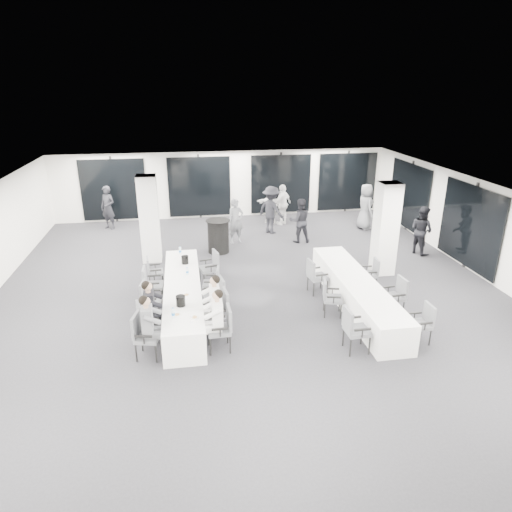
{
  "coord_description": "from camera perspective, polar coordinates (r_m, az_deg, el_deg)",
  "views": [
    {
      "loc": [
        -1.67,
        -11.16,
        5.51
      ],
      "look_at": [
        0.1,
        -0.2,
        1.24
      ],
      "focal_mm": 32.0,
      "sensor_mm": 36.0,
      "label": 1
    }
  ],
  "objects": [
    {
      "name": "water_bottle_a",
      "position": [
        10.0,
        -10.32,
        -7.03
      ],
      "size": [
        0.07,
        0.07,
        0.23
      ],
      "primitive_type": "cylinder",
      "color": "silver",
      "rests_on": "banquet_table_main"
    },
    {
      "name": "plate_b",
      "position": [
        9.98,
        -7.73,
        -7.58
      ],
      "size": [
        0.21,
        0.21,
        0.03
      ],
      "color": "white",
      "rests_on": "banquet_table_main"
    },
    {
      "name": "chair_side_right_near",
      "position": [
        10.9,
        20.14,
        -7.62
      ],
      "size": [
        0.46,
        0.52,
        0.91
      ],
      "rotation": [
        0.0,
        0.0,
        1.58
      ],
      "color": "#4A4C51",
      "rests_on": "floor"
    },
    {
      "name": "banquet_table_main",
      "position": [
        11.75,
        -9.11,
        -5.17
      ],
      "size": [
        0.9,
        5.0,
        0.75
      ],
      "primitive_type": "cube",
      "color": "white",
      "rests_on": "floor"
    },
    {
      "name": "chair_main_left_mid",
      "position": [
        11.6,
        -13.25,
        -5.02
      ],
      "size": [
        0.54,
        0.57,
        0.92
      ],
      "rotation": [
        0.0,
        0.0,
        -1.74
      ],
      "color": "#4A4C51",
      "rests_on": "floor"
    },
    {
      "name": "seated_guest_c",
      "position": [
        9.85,
        -5.2,
        -7.55
      ],
      "size": [
        0.5,
        0.38,
        1.44
      ],
      "rotation": [
        0.0,
        0.0,
        1.57
      ],
      "color": "white",
      "rests_on": "floor"
    },
    {
      "name": "chair_side_left_far",
      "position": [
        12.61,
        7.41,
        -2.3
      ],
      "size": [
        0.55,
        0.59,
        0.97
      ],
      "rotation": [
        0.0,
        0.0,
        -1.43
      ],
      "color": "#4A4C51",
      "rests_on": "floor"
    },
    {
      "name": "seated_guest_b",
      "position": [
        10.47,
        -12.83,
        -6.18
      ],
      "size": [
        0.5,
        0.38,
        1.44
      ],
      "rotation": [
        0.0,
        0.0,
        -1.57
      ],
      "color": "black",
      "rests_on": "floor"
    },
    {
      "name": "standing_guest_e",
      "position": [
        18.5,
        13.55,
        6.37
      ],
      "size": [
        0.7,
        1.04,
        2.03
      ],
      "primitive_type": "imported",
      "rotation": [
        0.0,
        0.0,
        1.68
      ],
      "color": "slate",
      "rests_on": "floor"
    },
    {
      "name": "seated_guest_a",
      "position": [
        9.82,
        -13.04,
        -8.12
      ],
      "size": [
        0.5,
        0.38,
        1.44
      ],
      "rotation": [
        0.0,
        0.0,
        -1.57
      ],
      "color": "slate",
      "rests_on": "floor"
    },
    {
      "name": "column_right",
      "position": [
        14.11,
        15.89,
        3.27
      ],
      "size": [
        0.6,
        0.6,
        2.8
      ],
      "primitive_type": "cube",
      "color": "white",
      "rests_on": "floor"
    },
    {
      "name": "standing_guest_a",
      "position": [
        16.4,
        -2.55,
        4.74
      ],
      "size": [
        0.79,
        0.7,
        1.84
      ],
      "primitive_type": "imported",
      "rotation": [
        0.0,
        0.0,
        0.27
      ],
      "color": "slate",
      "rests_on": "floor"
    },
    {
      "name": "chair_side_right_far",
      "position": [
        13.24,
        14.23,
        -1.9
      ],
      "size": [
        0.47,
        0.52,
        0.87
      ],
      "rotation": [
        0.0,
        0.0,
        1.49
      ],
      "color": "#4A4C51",
      "rests_on": "floor"
    },
    {
      "name": "plate_c",
      "position": [
        11.0,
        -8.69,
        -4.81
      ],
      "size": [
        0.18,
        0.18,
        0.03
      ],
      "color": "white",
      "rests_on": "banquet_table_main"
    },
    {
      "name": "chair_main_right_mid",
      "position": [
        11.4,
        -4.94,
        -4.8
      ],
      "size": [
        0.57,
        0.6,
        0.98
      ],
      "rotation": [
        0.0,
        0.0,
        1.74
      ],
      "color": "#4A4C51",
      "rests_on": "floor"
    },
    {
      "name": "chair_side_left_mid",
      "position": [
        11.52,
        9.2,
        -4.9
      ],
      "size": [
        0.57,
        0.59,
        0.93
      ],
      "rotation": [
        0.0,
        0.0,
        -1.82
      ],
      "color": "#4A4C51",
      "rests_on": "floor"
    },
    {
      "name": "chair_main_left_far",
      "position": [
        13.29,
        -12.78,
        -1.7
      ],
      "size": [
        0.47,
        0.52,
        0.86
      ],
      "rotation": [
        0.0,
        0.0,
        -1.48
      ],
      "color": "#4A4C51",
      "rests_on": "floor"
    },
    {
      "name": "cocktail_table",
      "position": [
        15.59,
        -4.73,
        2.5
      ],
      "size": [
        0.82,
        0.82,
        1.14
      ],
      "color": "black",
      "rests_on": "floor"
    },
    {
      "name": "water_bottle_b",
      "position": [
        12.08,
        -8.59,
        -1.88
      ],
      "size": [
        0.07,
        0.07,
        0.21
      ],
      "primitive_type": "cylinder",
      "color": "silver",
      "rests_on": "banquet_table_main"
    },
    {
      "name": "plate_a",
      "position": [
        10.14,
        -9.85,
        -7.23
      ],
      "size": [
        0.19,
        0.19,
        0.03
      ],
      "color": "white",
      "rests_on": "banquet_table_main"
    },
    {
      "name": "standing_guest_g",
      "position": [
        18.93,
        -18.05,
        6.1
      ],
      "size": [
        0.9,
        0.86,
        1.94
      ],
      "primitive_type": "imported",
      "rotation": [
        0.0,
        0.0,
        -0.56
      ],
      "color": "black",
      "rests_on": "floor"
    },
    {
      "name": "room",
      "position": [
        13.19,
        2.47,
        2.79
      ],
      "size": [
        14.04,
        16.04,
        2.84
      ],
      "color": "#25252A",
      "rests_on": "ground"
    },
    {
      "name": "chair_side_right_mid",
      "position": [
        11.94,
        17.14,
        -4.51
      ],
      "size": [
        0.52,
        0.57,
        0.96
      ],
      "rotation": [
        0.0,
        0.0,
        1.65
      ],
      "color": "#4A4C51",
      "rests_on": "floor"
    },
    {
      "name": "chair_main_right_second",
      "position": [
        10.64,
        -4.55,
        -6.61
      ],
      "size": [
        0.57,
        0.62,
        1.03
      ],
      "rotation": [
        0.0,
        0.0,
        1.68
      ],
      "color": "#4A4C51",
      "rests_on": "floor"
    },
    {
      "name": "standing_guest_b",
      "position": [
        16.53,
        5.49,
        4.79
      ],
      "size": [
        0.9,
        0.56,
        1.83
      ],
      "primitive_type": "imported",
      "rotation": [
        0.0,
        0.0,
        3.12
      ],
      "color": "black",
      "rests_on": "floor"
    },
    {
      "name": "banquet_table_side",
      "position": [
        12.14,
        12.4,
        -4.53
      ],
      "size": [
        0.9,
        5.0,
        0.75
      ],
      "primitive_type": "cube",
      "color": "white",
      "rests_on": "floor"
    },
    {
      "name": "chair_main_right_far",
      "position": [
        13.17,
        -5.61,
        -1.16
      ],
      "size": [
        0.6,
        0.63,
        0.98
      ],
      "rotation": [
        0.0,
        0.0,
        1.81
      ],
      "color": "#4A4C51",
      "rests_on": "floor"
    },
    {
      "name": "seated_guest_d",
      "position": [
        10.51,
        -5.52,
        -5.6
      ],
      "size": [
        0.5,
        0.38,
        1.44
      ],
      "rotation": [
        0.0,
        0.0,
        1.57
      ],
      "color": "white",
      "rests_on": "floor"
    },
    {
      "name": "ice_bucket_far",
      "position": [
        12.83,
        -8.87,
        -0.47
      ],
      "size": [
        0.2,
        0.2,
        0.23
      ],
      "primitive_type": "cylinder",
      "color": "black",
      "rests_on": "banquet_table_main"
    },
    {
      "name": "chair_main_left_near",
      "position": [
        9.98,
        -13.89,
        -9.34
      ],
      "size": [
        0.6,
        0.63,
        1.0
      ],
      "rotation": [
        0.0,
        0.0,
        -1.79
      ],
      "color": "#4A4C51",
      "rests_on": "floor"
    },
    {
      "name": "chair_main_left_second",
      "position": [
        10.6,
        -13.59,
        -7.62
      ],
      "size": [
        0.57,
        0.59,
        0.93
      ],
      "rotation": [
        0.0,
        0.0,
        -1.33
      ],
      "color": "#4A4C51",
      "rests_on": "floor"
    },
    {
      "name": "standing_guest_f",
      "position": [
        18.82,
        1.92,
        6.7
      ],
      "size": [
        1.64,
        1.4,
        1.72
      ],
      "primitive_type": "imported",
      "rotation": [
        0.0,
        0.0,
        2.53
      ],
      "color": "white",
      "rests_on": "floor"
    },
    {
      "name": "standing_guest_d",
      "position": [
        18.63,
        3.38,
        6.77
      ],
      "size": [
        1.23,
        1.19,
        1.87
      ],
      "primitive_type": "imported",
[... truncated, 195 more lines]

